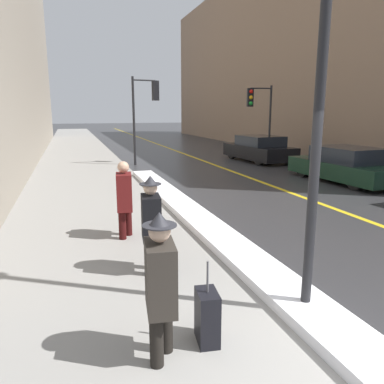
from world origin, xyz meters
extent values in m
cube|color=gray|center=(-2.00, 15.00, 0.01)|extent=(4.00, 80.00, 0.01)
cube|color=gold|center=(4.00, 15.00, 0.00)|extent=(0.16, 80.00, 0.00)
cube|color=white|center=(0.22, 5.68, 0.08)|extent=(0.73, 13.38, 0.16)
cube|color=#846B56|center=(13.00, 22.00, 6.15)|extent=(6.00, 36.00, 12.31)
cylinder|color=black|center=(0.23, 1.33, 2.67)|extent=(0.12, 0.12, 5.34)
cylinder|color=black|center=(0.42, 15.24, 2.02)|extent=(0.11, 0.11, 4.03)
cylinder|color=black|center=(0.97, 15.32, 3.88)|extent=(1.10, 0.25, 0.07)
cube|color=black|center=(1.51, 15.41, 3.43)|extent=(0.33, 0.25, 0.90)
sphere|color=red|center=(1.49, 15.53, 3.72)|extent=(0.19, 0.19, 0.19)
sphere|color=orange|center=(1.49, 15.53, 3.43)|extent=(0.19, 0.19, 0.19)
sphere|color=green|center=(1.49, 15.53, 3.15)|extent=(0.19, 0.19, 0.19)
cylinder|color=black|center=(7.41, 15.04, 1.88)|extent=(0.11, 0.11, 3.77)
cylinder|color=black|center=(6.86, 15.12, 3.62)|extent=(1.10, 0.22, 0.07)
cube|color=black|center=(6.32, 15.19, 3.17)|extent=(0.32, 0.24, 0.90)
sphere|color=red|center=(6.30, 15.07, 3.45)|extent=(0.19, 0.19, 0.19)
sphere|color=orange|center=(6.30, 15.07, 3.17)|extent=(0.19, 0.19, 0.19)
sphere|color=green|center=(6.30, 15.07, 2.88)|extent=(0.19, 0.19, 0.19)
cylinder|color=black|center=(-1.63, 1.10, 0.40)|extent=(0.14, 0.14, 0.79)
cylinder|color=black|center=(-1.77, 0.90, 0.40)|extent=(0.14, 0.14, 0.79)
cube|color=#2D2823|center=(-1.70, 1.00, 0.90)|extent=(0.34, 0.51, 0.69)
sphere|color=beige|center=(-1.70, 1.00, 1.37)|extent=(0.21, 0.21, 0.21)
cylinder|color=#28282D|center=(-1.70, 1.00, 1.43)|extent=(0.33, 0.33, 0.01)
cone|color=#28282D|center=(-1.70, 1.00, 1.50)|extent=(0.20, 0.20, 0.13)
cylinder|color=black|center=(-1.28, 3.20, 0.39)|extent=(0.14, 0.14, 0.79)
cylinder|color=black|center=(-1.42, 3.01, 0.39)|extent=(0.14, 0.14, 0.79)
cube|color=black|center=(-1.35, 3.10, 0.89)|extent=(0.34, 0.51, 0.69)
sphere|color=beige|center=(-1.35, 3.10, 1.36)|extent=(0.21, 0.21, 0.21)
cylinder|color=#28282D|center=(-1.35, 3.10, 1.42)|extent=(0.33, 0.33, 0.01)
cone|color=#28282D|center=(-1.35, 3.10, 1.48)|extent=(0.20, 0.20, 0.13)
cylinder|color=#340C0C|center=(-1.43, 5.01, 0.41)|extent=(0.14, 0.14, 0.83)
cylinder|color=#340C0C|center=(-1.58, 4.80, 0.41)|extent=(0.14, 0.14, 0.83)
cube|color=#561414|center=(-1.51, 4.91, 0.94)|extent=(0.35, 0.53, 0.72)
sphere|color=tan|center=(-1.51, 4.91, 1.43)|extent=(0.22, 0.22, 0.22)
cube|color=black|center=(6.89, 8.65, 0.43)|extent=(2.00, 4.43, 0.57)
cube|color=black|center=(6.90, 8.54, 0.99)|extent=(1.76, 2.34, 0.53)
cylinder|color=black|center=(6.07, 9.96, 0.33)|extent=(0.26, 0.66, 0.65)
cylinder|color=black|center=(7.59, 10.03, 0.33)|extent=(0.26, 0.66, 0.65)
cylinder|color=black|center=(6.20, 7.26, 0.33)|extent=(0.26, 0.66, 0.65)
cube|color=black|center=(6.65, 14.72, 0.48)|extent=(2.21, 4.38, 0.64)
cube|color=black|center=(6.66, 14.61, 1.04)|extent=(1.89, 2.34, 0.49)
cylinder|color=black|center=(5.73, 15.96, 0.35)|extent=(0.25, 0.71, 0.70)
cylinder|color=black|center=(7.34, 16.10, 0.35)|extent=(0.25, 0.71, 0.70)
cylinder|color=black|center=(5.96, 13.34, 0.35)|extent=(0.25, 0.71, 0.70)
cylinder|color=black|center=(7.57, 13.48, 0.35)|extent=(0.25, 0.71, 0.70)
cube|color=black|center=(-1.16, 1.12, 0.30)|extent=(0.26, 0.39, 0.60)
cylinder|color=#4C4C51|center=(-1.16, 1.12, 0.77)|extent=(0.02, 0.02, 0.35)
camera|label=1|loc=(-2.45, -2.32, 2.49)|focal=35.00mm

